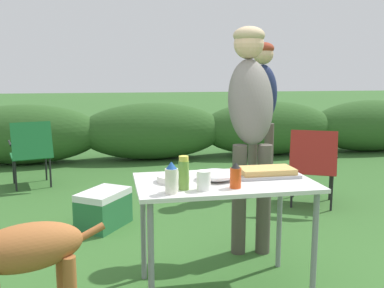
{
  "coord_description": "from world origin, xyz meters",
  "views": [
    {
      "loc": [
        -0.69,
        -2.51,
        1.4
      ],
      "look_at": [
        -0.1,
        0.52,
        0.89
      ],
      "focal_mm": 40.0,
      "sensor_mm": 36.0,
      "label": 1
    }
  ],
  "objects_px": {
    "folding_table": "(224,192)",
    "standing_person_in_olive_jacket": "(262,99)",
    "relish_jar": "(184,173)",
    "camp_chair_near_hedge": "(313,163)",
    "paper_cup_stack": "(204,180)",
    "cooler_box": "(104,209)",
    "hot_sauce_bottle": "(236,176)",
    "dog": "(18,259)",
    "plate_stack": "(174,178)",
    "mayo_bottle": "(171,178)",
    "mixing_bowl": "(216,175)",
    "food_tray": "(266,172)",
    "camp_chair_green_behind_table": "(31,150)",
    "standing_person_in_navy_coat": "(250,108)"
  },
  "relations": [
    {
      "from": "folding_table",
      "to": "standing_person_in_olive_jacket",
      "type": "distance_m",
      "value": 2.43
    },
    {
      "from": "relish_jar",
      "to": "camp_chair_near_hedge",
      "type": "xyz_separation_m",
      "value": [
        1.67,
        1.72,
        -0.37
      ]
    },
    {
      "from": "paper_cup_stack",
      "to": "cooler_box",
      "type": "relative_size",
      "value": 0.2
    },
    {
      "from": "folding_table",
      "to": "hot_sauce_bottle",
      "type": "height_order",
      "value": "hot_sauce_bottle"
    },
    {
      "from": "dog",
      "to": "cooler_box",
      "type": "height_order",
      "value": "dog"
    },
    {
      "from": "folding_table",
      "to": "camp_chair_near_hedge",
      "type": "bearing_deg",
      "value": 48.3
    },
    {
      "from": "plate_stack",
      "to": "mayo_bottle",
      "type": "relative_size",
      "value": 1.15
    },
    {
      "from": "plate_stack",
      "to": "cooler_box",
      "type": "distance_m",
      "value": 1.52
    },
    {
      "from": "mixing_bowl",
      "to": "camp_chair_near_hedge",
      "type": "height_order",
      "value": "camp_chair_near_hedge"
    },
    {
      "from": "plate_stack",
      "to": "standing_person_in_olive_jacket",
      "type": "relative_size",
      "value": 0.12
    },
    {
      "from": "food_tray",
      "to": "camp_chair_green_behind_table",
      "type": "relative_size",
      "value": 0.48
    },
    {
      "from": "standing_person_in_olive_jacket",
      "to": "folding_table",
      "type": "bearing_deg",
      "value": -95.58
    },
    {
      "from": "folding_table",
      "to": "food_tray",
      "type": "relative_size",
      "value": 2.78
    },
    {
      "from": "paper_cup_stack",
      "to": "standing_person_in_olive_jacket",
      "type": "height_order",
      "value": "standing_person_in_olive_jacket"
    },
    {
      "from": "mayo_bottle",
      "to": "plate_stack",
      "type": "bearing_deg",
      "value": 79.01
    },
    {
      "from": "mixing_bowl",
      "to": "camp_chair_near_hedge",
      "type": "xyz_separation_m",
      "value": [
        1.44,
        1.53,
        -0.3
      ]
    },
    {
      "from": "mayo_bottle",
      "to": "hot_sauce_bottle",
      "type": "relative_size",
      "value": 1.18
    },
    {
      "from": "folding_table",
      "to": "standing_person_in_navy_coat",
      "type": "distance_m",
      "value": 0.91
    },
    {
      "from": "plate_stack",
      "to": "camp_chair_green_behind_table",
      "type": "distance_m",
      "value": 3.21
    },
    {
      "from": "camp_chair_near_hedge",
      "to": "food_tray",
      "type": "bearing_deg",
      "value": -99.45
    },
    {
      "from": "folding_table",
      "to": "cooler_box",
      "type": "xyz_separation_m",
      "value": [
        -0.77,
        1.36,
        -0.49
      ]
    },
    {
      "from": "mayo_bottle",
      "to": "cooler_box",
      "type": "height_order",
      "value": "mayo_bottle"
    },
    {
      "from": "camp_chair_near_hedge",
      "to": "dog",
      "type": "bearing_deg",
      "value": -115.01
    },
    {
      "from": "mixing_bowl",
      "to": "cooler_box",
      "type": "xyz_separation_m",
      "value": [
        -0.72,
        1.34,
        -0.6
      ]
    },
    {
      "from": "camp_chair_near_hedge",
      "to": "cooler_box",
      "type": "distance_m",
      "value": 2.19
    },
    {
      "from": "standing_person_in_navy_coat",
      "to": "dog",
      "type": "relative_size",
      "value": 2.17
    },
    {
      "from": "mayo_bottle",
      "to": "camp_chair_near_hedge",
      "type": "xyz_separation_m",
      "value": [
        1.75,
        1.78,
        -0.36
      ]
    },
    {
      "from": "standing_person_in_olive_jacket",
      "to": "mayo_bottle",
      "type": "bearing_deg",
      "value": -100.4
    },
    {
      "from": "cooler_box",
      "to": "dog",
      "type": "bearing_deg",
      "value": 23.29
    },
    {
      "from": "camp_chair_green_behind_table",
      "to": "folding_table",
      "type": "bearing_deg",
      "value": -75.72
    },
    {
      "from": "dog",
      "to": "camp_chair_green_behind_table",
      "type": "bearing_deg",
      "value": -11.0
    },
    {
      "from": "relish_jar",
      "to": "dog",
      "type": "height_order",
      "value": "relish_jar"
    },
    {
      "from": "plate_stack",
      "to": "standing_person_in_navy_coat",
      "type": "bearing_deg",
      "value": 42.48
    },
    {
      "from": "mayo_bottle",
      "to": "standing_person_in_navy_coat",
      "type": "bearing_deg",
      "value": 50.12
    },
    {
      "from": "standing_person_in_navy_coat",
      "to": "cooler_box",
      "type": "relative_size",
      "value": 3.07
    },
    {
      "from": "plate_stack",
      "to": "cooler_box",
      "type": "relative_size",
      "value": 0.36
    },
    {
      "from": "paper_cup_stack",
      "to": "camp_chair_near_hedge",
      "type": "bearing_deg",
      "value": 48.25
    },
    {
      "from": "relish_jar",
      "to": "camp_chair_near_hedge",
      "type": "bearing_deg",
      "value": 45.77
    },
    {
      "from": "relish_jar",
      "to": "folding_table",
      "type": "bearing_deg",
      "value": 29.42
    },
    {
      "from": "folding_table",
      "to": "camp_chair_near_hedge",
      "type": "relative_size",
      "value": 1.32
    },
    {
      "from": "mayo_bottle",
      "to": "standing_person_in_navy_coat",
      "type": "height_order",
      "value": "standing_person_in_navy_coat"
    },
    {
      "from": "camp_chair_green_behind_table",
      "to": "cooler_box",
      "type": "bearing_deg",
      "value": -75.87
    },
    {
      "from": "standing_person_in_olive_jacket",
      "to": "camp_chair_green_behind_table",
      "type": "height_order",
      "value": "standing_person_in_olive_jacket"
    },
    {
      "from": "folding_table",
      "to": "cooler_box",
      "type": "bearing_deg",
      "value": 119.54
    },
    {
      "from": "camp_chair_near_hedge",
      "to": "cooler_box",
      "type": "bearing_deg",
      "value": -148.29
    },
    {
      "from": "dog",
      "to": "cooler_box",
      "type": "relative_size",
      "value": 1.42
    },
    {
      "from": "plate_stack",
      "to": "standing_person_in_navy_coat",
      "type": "relative_size",
      "value": 0.12
    },
    {
      "from": "food_tray",
      "to": "standing_person_in_navy_coat",
      "type": "bearing_deg",
      "value": 81.54
    },
    {
      "from": "mayo_bottle",
      "to": "standing_person_in_navy_coat",
      "type": "distance_m",
      "value": 1.22
    },
    {
      "from": "mayo_bottle",
      "to": "camp_chair_green_behind_table",
      "type": "height_order",
      "value": "mayo_bottle"
    }
  ]
}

